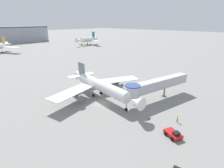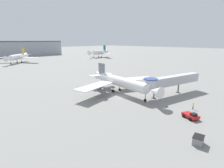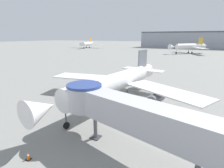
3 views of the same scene
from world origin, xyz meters
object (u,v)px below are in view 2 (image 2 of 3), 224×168
jet_bridge (170,81)px  ground_crew_marshaller (193,105)px  main_airplane (120,82)px  background_jet_gold_tail (18,57)px  background_jet_teal_tail (99,52)px  service_container_gray (198,140)px  traffic_cone_near_nose (167,106)px  traffic_cone_starboard_wing (146,86)px  pushback_tug_red (191,116)px

jet_bridge → ground_crew_marshaller: (-7.02, -10.17, -3.57)m
main_airplane → ground_crew_marshaller: (2.23, -22.82, -2.71)m
background_jet_gold_tail → background_jet_teal_tail: size_ratio=0.86×
jet_bridge → service_container_gray: (-22.17, -16.53, -3.90)m
traffic_cone_near_nose → traffic_cone_starboard_wing: bearing=49.6°
traffic_cone_starboard_wing → background_jet_teal_tail: size_ratio=0.02×
jet_bridge → traffic_cone_near_nose: 11.96m
jet_bridge → traffic_cone_starboard_wing: size_ratio=33.29×
traffic_cone_starboard_wing → background_jet_gold_tail: size_ratio=0.03×
traffic_cone_near_nose → background_jet_teal_tail: size_ratio=0.03×
service_container_gray → traffic_cone_near_nose: 16.87m
background_jet_teal_tail → traffic_cone_starboard_wing: bearing=-38.7°
main_airplane → traffic_cone_near_nose: main_airplane is taller
background_jet_teal_tail → traffic_cone_near_nose: bearing=-39.7°
main_airplane → background_jet_gold_tail: (4.13, 108.81, 1.03)m
pushback_tug_red → service_container_gray: (-9.33, -4.71, 0.04)m
background_jet_teal_tail → ground_crew_marshaller: bearing=-37.4°
traffic_cone_near_nose → background_jet_teal_tail: background_jet_teal_tail is taller
main_airplane → background_jet_gold_tail: bearing=96.1°
pushback_tug_red → traffic_cone_near_nose: 7.60m
traffic_cone_near_nose → background_jet_teal_tail: bearing=55.6°
ground_crew_marshaller → background_jet_gold_tail: bearing=44.8°
main_airplane → ground_crew_marshaller: size_ratio=17.26×
service_container_gray → ground_crew_marshaller: (15.15, 6.36, 0.33)m
main_airplane → service_container_gray: (-12.92, -29.19, -3.03)m
pushback_tug_red → service_container_gray: 10.45m
background_jet_gold_tail → background_jet_teal_tail: (73.67, -11.13, 0.45)m
main_airplane → traffic_cone_starboard_wing: (12.21, -1.98, -3.42)m
pushback_tug_red → main_airplane: bearing=104.8°
pushback_tug_red → background_jet_gold_tail: (7.72, 133.29, 4.11)m
main_airplane → ground_crew_marshaller: main_airplane is taller
traffic_cone_near_nose → service_container_gray: bearing=-135.6°
traffic_cone_near_nose → main_airplane: bearing=87.1°
background_jet_gold_tail → ground_crew_marshaller: bearing=-44.9°
ground_crew_marshaller → background_jet_gold_tail: (1.90, 131.63, 3.74)m
jet_bridge → traffic_cone_near_nose: (-10.13, -4.73, -4.25)m
traffic_cone_near_nose → traffic_cone_starboard_wing: (13.09, 15.41, -0.04)m
jet_bridge → background_jet_gold_tail: size_ratio=0.92×
service_container_gray → jet_bridge: bearing=36.7°
ground_crew_marshaller → background_jet_gold_tail: background_jet_gold_tail is taller
service_container_gray → background_jet_gold_tail: (17.05, 138.00, 4.07)m
background_jet_gold_tail → background_jet_teal_tail: bearing=37.4°
main_airplane → background_jet_teal_tail: background_jet_teal_tail is taller
pushback_tug_red → ground_crew_marshaller: size_ratio=2.21×
traffic_cone_starboard_wing → background_jet_teal_tail: 119.40m
background_jet_gold_tail → background_jet_teal_tail: 74.51m
traffic_cone_starboard_wing → pushback_tug_red: bearing=-125.1°
main_airplane → background_jet_gold_tail: size_ratio=1.23×
jet_bridge → main_airplane: bearing=140.0°
traffic_cone_near_nose → background_jet_gold_tail: 126.37m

